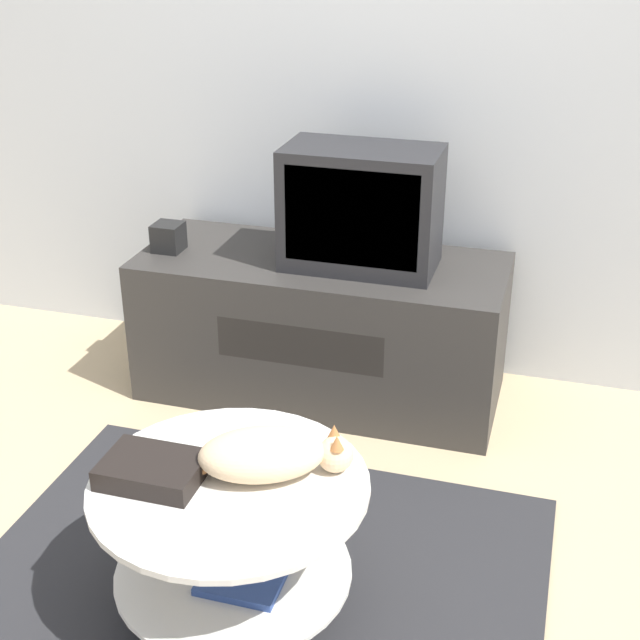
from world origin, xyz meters
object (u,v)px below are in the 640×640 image
Objects in this scene: speaker at (168,237)px; dvd_box at (153,470)px; cat at (267,455)px; tv at (361,208)px.

speaker reaches higher than dvd_box.
speaker is 1.38m from cat.
cat reaches higher than dvd_box.
speaker is 0.42× the size of dvd_box.
cat is at bearing -54.70° from speaker.
speaker is at bearing -175.68° from tv.
tv reaches higher than speaker.
tv is 5.14× the size of speaker.
dvd_box is at bearing 176.85° from cat.
speaker is 0.21× the size of cat.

